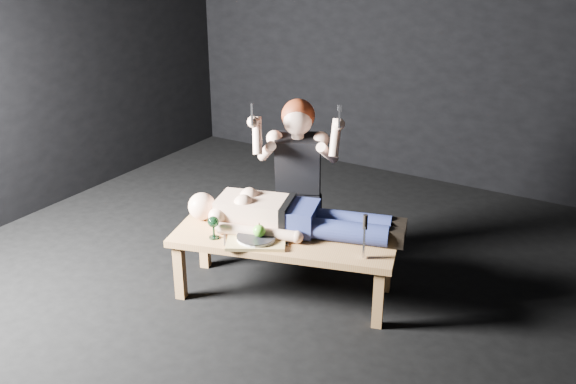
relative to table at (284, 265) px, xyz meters
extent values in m
plane|color=black|center=(-0.13, 0.13, -0.23)|extent=(5.00, 5.00, 0.00)
plane|color=black|center=(-0.13, 2.63, 1.27)|extent=(5.00, 0.00, 5.00)
cube|color=#9C7C43|center=(0.00, 0.00, 0.00)|extent=(1.59, 0.96, 0.45)
cube|color=tan|center=(-0.11, -0.17, 0.24)|extent=(0.47, 0.43, 0.02)
cylinder|color=white|center=(-0.11, -0.17, 0.26)|extent=(0.35, 0.35, 0.02)
sphere|color=#4F9A20|center=(-0.09, -0.16, 0.31)|extent=(0.08, 0.08, 0.08)
cube|color=#B2B2B7|center=(-0.30, -0.26, 0.23)|extent=(0.11, 0.13, 0.01)
cube|color=#B2B2B7|center=(0.07, -0.13, 0.23)|extent=(0.03, 0.16, 0.01)
cube|color=#B2B2B7|center=(0.04, -0.07, 0.23)|extent=(0.14, 0.10, 0.01)
camera|label=1|loc=(1.98, -3.24, 2.13)|focal=39.45mm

